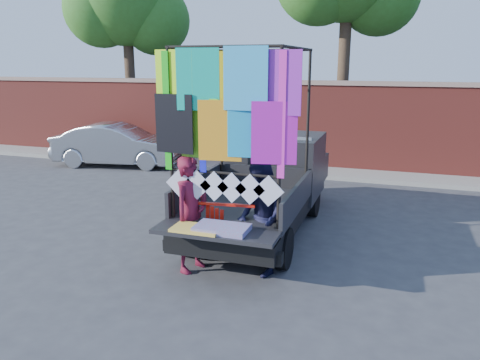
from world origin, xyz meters
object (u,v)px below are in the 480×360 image
(pickup_truck, at_px, (269,180))
(sedan, at_px, (118,145))
(man, at_px, (260,219))
(woman, at_px, (191,214))

(pickup_truck, relative_size, sedan, 1.36)
(sedan, bearing_deg, man, -143.42)
(woman, height_order, man, woman)
(woman, bearing_deg, pickup_truck, 3.96)
(pickup_truck, bearing_deg, woman, -101.73)
(sedan, xyz_separation_m, man, (6.28, -5.97, 0.22))
(woman, relative_size, man, 1.04)
(sedan, height_order, man, man)
(pickup_truck, xyz_separation_m, sedan, (-5.79, 3.61, -0.20))
(pickup_truck, xyz_separation_m, woman, (-0.53, -2.57, 0.05))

